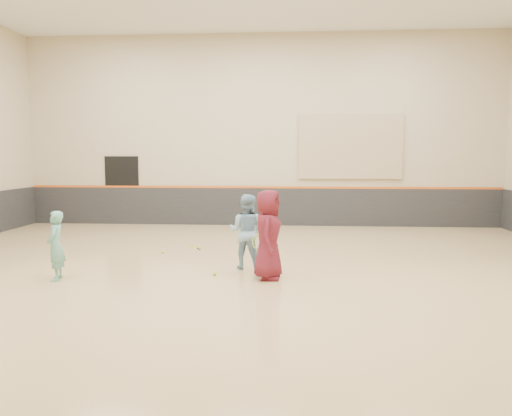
# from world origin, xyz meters

# --- Properties ---
(room) EXTENTS (15.04, 12.04, 6.22)m
(room) POSITION_xyz_m (0.00, 0.00, 0.81)
(room) COLOR tan
(room) RESTS_ON ground
(wainscot_back) EXTENTS (14.90, 0.04, 1.20)m
(wainscot_back) POSITION_xyz_m (0.00, 5.97, 0.60)
(wainscot_back) COLOR #232326
(wainscot_back) RESTS_ON floor
(accent_stripe) EXTENTS (14.90, 0.03, 0.06)m
(accent_stripe) POSITION_xyz_m (0.00, 5.96, 1.22)
(accent_stripe) COLOR #D85914
(accent_stripe) RESTS_ON wall_back
(acoustic_panel) EXTENTS (3.20, 0.08, 2.00)m
(acoustic_panel) POSITION_xyz_m (2.80, 5.95, 2.50)
(acoustic_panel) COLOR tan
(acoustic_panel) RESTS_ON wall_back
(doorway) EXTENTS (1.10, 0.05, 2.20)m
(doorway) POSITION_xyz_m (-4.50, 5.98, 1.10)
(doorway) COLOR black
(doorway) RESTS_ON floor
(girl) EXTENTS (0.39, 0.51, 1.25)m
(girl) POSITION_xyz_m (-3.22, -1.30, 0.62)
(girl) COLOR #65AF9F
(girl) RESTS_ON floor
(instructor) EXTENTS (0.83, 0.71, 1.48)m
(instructor) POSITION_xyz_m (0.11, -0.12, 0.74)
(instructor) COLOR #84B2CD
(instructor) RESTS_ON floor
(young_man) EXTENTS (0.57, 0.83, 1.62)m
(young_man) POSITION_xyz_m (0.57, -0.93, 0.81)
(young_man) COLOR maroon
(young_man) RESTS_ON floor
(held_racket) EXTENTS (0.46, 0.46, 0.65)m
(held_racket) POSITION_xyz_m (0.41, -0.44, 0.58)
(held_racket) COLOR #A0C12A
(held_racket) RESTS_ON instructor
(spare_racket) EXTENTS (0.63, 0.63, 0.06)m
(spare_racket) POSITION_xyz_m (-1.37, 2.04, 0.03)
(spare_racket) COLOR #B7CD2D
(spare_racket) RESTS_ON floor
(ball_under_racket) EXTENTS (0.07, 0.07, 0.07)m
(ball_under_racket) POSITION_xyz_m (-0.43, -0.78, 0.03)
(ball_under_racket) COLOR #B9D832
(ball_under_racket) RESTS_ON floor
(ball_in_hand) EXTENTS (0.07, 0.07, 0.07)m
(ball_in_hand) POSITION_xyz_m (0.67, -1.09, 1.02)
(ball_in_hand) COLOR #CAD732
(ball_in_hand) RESTS_ON young_man
(ball_beside_spare) EXTENTS (0.07, 0.07, 0.07)m
(ball_beside_spare) POSITION_xyz_m (-1.94, 1.21, 0.03)
(ball_beside_spare) COLOR yellow
(ball_beside_spare) RESTS_ON floor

